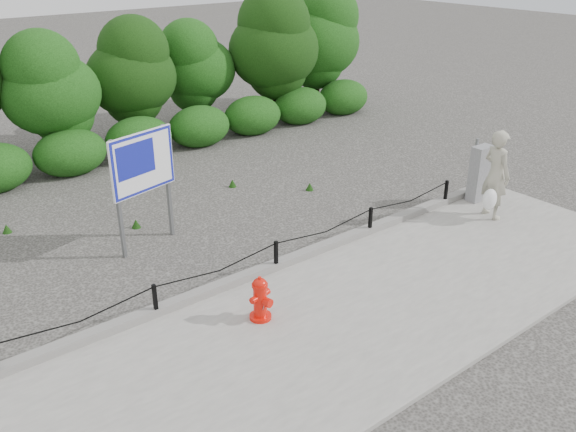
% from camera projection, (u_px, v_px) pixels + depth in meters
% --- Properties ---
extents(ground, '(90.00, 90.00, 0.00)m').
position_uv_depth(ground, '(276.00, 273.00, 11.57)').
color(ground, '#2D2B28').
rests_on(ground, ground).
extents(sidewalk, '(14.00, 4.00, 0.08)m').
position_uv_depth(sidewalk, '(349.00, 318.00, 10.13)').
color(sidewalk, gray).
rests_on(sidewalk, ground).
extents(curb, '(14.00, 0.22, 0.14)m').
position_uv_depth(curb, '(275.00, 265.00, 11.55)').
color(curb, slate).
rests_on(curb, sidewalk).
extents(chain_barrier, '(10.06, 0.06, 0.60)m').
position_uv_depth(chain_barrier, '(276.00, 252.00, 11.38)').
color(chain_barrier, black).
rests_on(chain_barrier, sidewalk).
extents(treeline, '(20.24, 3.63, 4.52)m').
position_uv_depth(treeline, '(102.00, 68.00, 17.31)').
color(treeline, black).
rests_on(treeline, ground).
extents(fire_hydrant, '(0.44, 0.45, 0.78)m').
position_uv_depth(fire_hydrant, '(260.00, 299.00, 9.91)').
color(fire_hydrant, red).
rests_on(fire_hydrant, sidewalk).
extents(pedestrian, '(0.85, 0.82, 2.01)m').
position_uv_depth(pedestrian, '(496.00, 176.00, 13.33)').
color(pedestrian, '#A29F8B').
rests_on(pedestrian, sidewalk).
extents(utility_cabinet, '(0.52, 0.37, 1.48)m').
position_uv_depth(utility_cabinet, '(480.00, 173.00, 14.34)').
color(utility_cabinet, gray).
rests_on(utility_cabinet, sidewalk).
extents(advertising_sign, '(1.48, 0.47, 2.43)m').
position_uv_depth(advertising_sign, '(143.00, 168.00, 11.89)').
color(advertising_sign, slate).
rests_on(advertising_sign, ground).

